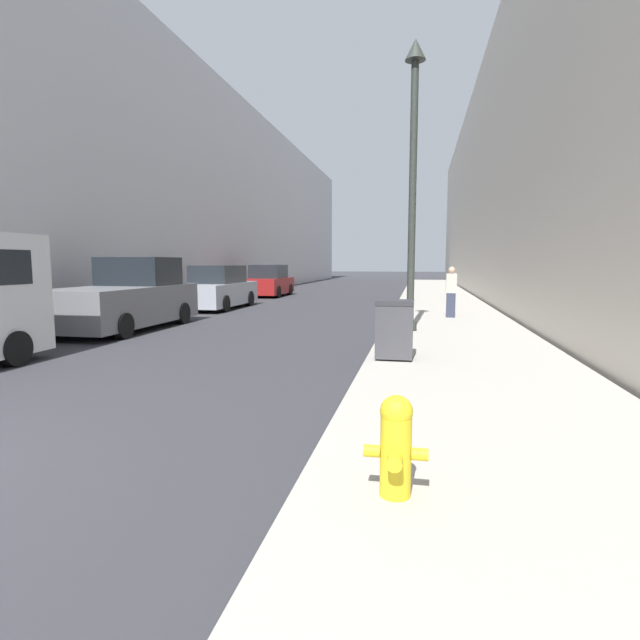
{
  "coord_description": "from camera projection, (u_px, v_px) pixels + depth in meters",
  "views": [
    {
      "loc": [
        5.07,
        -2.53,
        1.85
      ],
      "look_at": [
        0.76,
        19.04,
        -0.69
      ],
      "focal_mm": 28.0,
      "sensor_mm": 36.0,
      "label": 1
    }
  ],
  "objects": [
    {
      "name": "parked_sedan_far",
      "position": [
        269.0,
        282.0,
        27.41
      ],
      "size": [
        1.95,
        4.12,
        1.72
      ],
      "color": "maroon",
      "rests_on": "ground"
    },
    {
      "name": "pedestrian_on_sidewalk",
      "position": [
        451.0,
        292.0,
        15.45
      ],
      "size": [
        0.32,
        0.21,
        1.57
      ],
      "color": "#2D3347",
      "rests_on": "sidewalk_right"
    },
    {
      "name": "trash_bin",
      "position": [
        394.0,
        329.0,
        8.8
      ],
      "size": [
        0.66,
        0.6,
        1.04
      ],
      "color": "#3D3D42",
      "rests_on": "sidewalk_right"
    },
    {
      "name": "building_right_stone",
      "position": [
        597.0,
        182.0,
        25.61
      ],
      "size": [
        12.0,
        60.0,
        11.91
      ],
      "color": "beige",
      "rests_on": "ground"
    },
    {
      "name": "fire_hydrant",
      "position": [
        396.0,
        444.0,
        3.62
      ],
      "size": [
        0.47,
        0.35,
        0.75
      ],
      "color": "yellow",
      "rests_on": "sidewalk_right"
    },
    {
      "name": "sidewalk_right",
      "position": [
        442.0,
        307.0,
        20.03
      ],
      "size": [
        3.65,
        60.0,
        0.15
      ],
      "color": "#ADA89E",
      "rests_on": "ground"
    },
    {
      "name": "lamppost",
      "position": [
        413.0,
        160.0,
        12.07
      ],
      "size": [
        0.5,
        0.5,
        6.96
      ],
      "color": "#2D332D",
      "rests_on": "sidewalk_right"
    },
    {
      "name": "parked_sedan_near",
      "position": [
        219.0,
        289.0,
        20.05
      ],
      "size": [
        1.83,
        4.63,
        1.73
      ],
      "color": "#A3A8B2",
      "rests_on": "ground"
    },
    {
      "name": "pickup_truck",
      "position": [
        126.0,
        299.0,
        13.87
      ],
      "size": [
        2.19,
        4.99,
        2.0
      ],
      "color": "slate",
      "rests_on": "ground"
    },
    {
      "name": "building_left_glass",
      "position": [
        151.0,
        200.0,
        30.52
      ],
      "size": [
        12.0,
        60.0,
        11.34
      ],
      "color": "#BCBCC1",
      "rests_on": "ground"
    }
  ]
}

